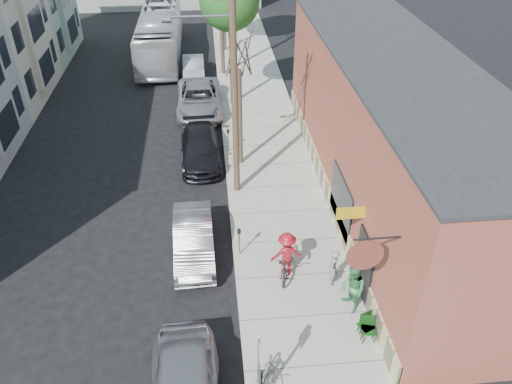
{
  "coord_description": "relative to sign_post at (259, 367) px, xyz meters",
  "views": [
    {
      "loc": [
        1.45,
        -13.41,
        13.41
      ],
      "look_at": [
        3.12,
        3.67,
        1.5
      ],
      "focal_mm": 35.0,
      "sensor_mm": 36.0,
      "label": 1
    }
  ],
  "objects": [
    {
      "name": "car_4",
      "position": [
        -1.96,
        25.41,
        -1.14
      ],
      "size": [
        1.53,
        4.21,
        1.38
      ],
      "primitive_type": "imported",
      "rotation": [
        0.0,
        0.0,
        0.02
      ],
      "color": "#919498",
      "rests_on": "ground"
    },
    {
      "name": "tree_bare",
      "position": [
        0.45,
        13.43,
        0.79
      ],
      "size": [
        0.24,
        0.24,
        4.94
      ],
      "color": "#44392C",
      "rests_on": "sidewalk"
    },
    {
      "name": "utility_pole_near",
      "position": [
        0.04,
        10.98,
        3.58
      ],
      "size": [
        3.57,
        0.28,
        10.0
      ],
      "color": "#503A28",
      "rests_on": "sidewalk"
    },
    {
      "name": "sidewalk",
      "position": [
        1.9,
        16.08,
        -1.76
      ],
      "size": [
        4.5,
        58.0,
        0.15
      ],
      "primitive_type": "cube",
      "color": "#A7A69A",
      "rests_on": "ground"
    },
    {
      "name": "cyclist",
      "position": [
        1.56,
        5.26,
        -0.76
      ],
      "size": [
        1.24,
        0.77,
        1.85
      ],
      "primitive_type": "imported",
      "rotation": [
        0.0,
        0.0,
        3.21
      ],
      "color": "maroon",
      "rests_on": "sidewalk"
    },
    {
      "name": "car_2",
      "position": [
        -1.55,
        14.06,
        -1.12
      ],
      "size": [
        2.15,
        4.98,
        1.43
      ],
      "primitive_type": "imported",
      "rotation": [
        0.0,
        0.0,
        0.03
      ],
      "color": "black",
      "rests_on": "ground"
    },
    {
      "name": "bus",
      "position": [
        -4.46,
        29.91,
        -0.14
      ],
      "size": [
        2.86,
        12.18,
        3.39
      ],
      "primitive_type": "imported",
      "rotation": [
        0.0,
        0.0,
        -0.0
      ],
      "color": "white",
      "rests_on": "ground"
    },
    {
      "name": "parked_bike_b",
      "position": [
        0.28,
        0.53,
        -1.24
      ],
      "size": [
        1.07,
        1.78,
        0.88
      ],
      "primitive_type": "imported",
      "rotation": [
        0.0,
        0.0,
        -0.31
      ],
      "color": "slate",
      "rests_on": "sidewalk"
    },
    {
      "name": "tree_leafy_mid",
      "position": [
        0.45,
        20.62,
        4.49
      ],
      "size": [
        3.41,
        3.41,
        7.91
      ],
      "color": "#44392C",
      "rests_on": "sidewalk"
    },
    {
      "name": "parking_meter_near",
      "position": [
        -0.1,
        6.48,
        -0.85
      ],
      "size": [
        0.14,
        0.14,
        1.24
      ],
      "color": "slate",
      "rests_on": "sidewalk"
    },
    {
      "name": "cyclist_bike",
      "position": [
        1.56,
        5.26,
        -1.12
      ],
      "size": [
        1.23,
        2.25,
        1.12
      ],
      "primitive_type": "imported",
      "rotation": [
        0.0,
        0.0,
        -0.24
      ],
      "color": "black",
      "rests_on": "sidewalk"
    },
    {
      "name": "patio_chair_b",
      "position": [
        3.73,
        2.09,
        -1.24
      ],
      "size": [
        0.65,
        0.65,
        0.88
      ],
      "primitive_type": null,
      "rotation": [
        0.0,
        0.0,
        0.39
      ],
      "color": "#0F3710",
      "rests_on": "sidewalk"
    },
    {
      "name": "car_1",
      "position": [
        -1.88,
        6.85,
        -1.11
      ],
      "size": [
        1.67,
        4.44,
        1.45
      ],
      "primitive_type": "imported",
      "rotation": [
        0.0,
        0.0,
        0.03
      ],
      "color": "gray",
      "rests_on": "ground"
    },
    {
      "name": "ground",
      "position": [
        -2.35,
        5.08,
        -1.83
      ],
      "size": [
        120.0,
        120.0,
        0.0
      ],
      "primitive_type": "plane",
      "color": "black"
    },
    {
      "name": "cafe_building",
      "position": [
        6.64,
        10.07,
        1.47
      ],
      "size": [
        6.6,
        20.2,
        6.61
      ],
      "color": "brown",
      "rests_on": "ground"
    },
    {
      "name": "car_3",
      "position": [
        -1.6,
        19.92,
        -1.03
      ],
      "size": [
        2.72,
        5.82,
        1.61
      ],
      "primitive_type": "imported",
      "rotation": [
        0.0,
        0.0,
        0.01
      ],
      "color": "#9EA0A5",
      "rests_on": "ground"
    },
    {
      "name": "patio_chair_a",
      "position": [
        3.75,
        1.95,
        -1.24
      ],
      "size": [
        0.62,
        0.62,
        0.88
      ],
      "primitive_type": null,
      "rotation": [
        0.0,
        0.0,
        -0.28
      ],
      "color": "#0F3710",
      "rests_on": "sidewalk"
    },
    {
      "name": "patron_grey",
      "position": [
        3.15,
        4.52,
        -0.91
      ],
      "size": [
        0.56,
        0.66,
        1.54
      ],
      "primitive_type": "imported",
      "rotation": [
        0.0,
        0.0,
        -1.99
      ],
      "color": "gray",
      "rests_on": "sidewalk"
    },
    {
      "name": "patron_green",
      "position": [
        3.52,
        3.26,
        -0.73
      ],
      "size": [
        0.95,
        1.09,
        1.9
      ],
      "primitive_type": "imported",
      "rotation": [
        0.0,
        0.0,
        -1.29
      ],
      "color": "#338147",
      "rests_on": "sidewalk"
    },
    {
      "name": "parking_meter_far",
      "position": [
        -0.1,
        14.64,
        -0.85
      ],
      "size": [
        0.14,
        0.14,
        1.24
      ],
      "color": "slate",
      "rests_on": "sidewalk"
    },
    {
      "name": "sign_post",
      "position": [
        0.0,
        0.0,
        0.0
      ],
      "size": [
        0.07,
        0.45,
        2.8
      ],
      "color": "slate",
      "rests_on": "sidewalk"
    }
  ]
}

